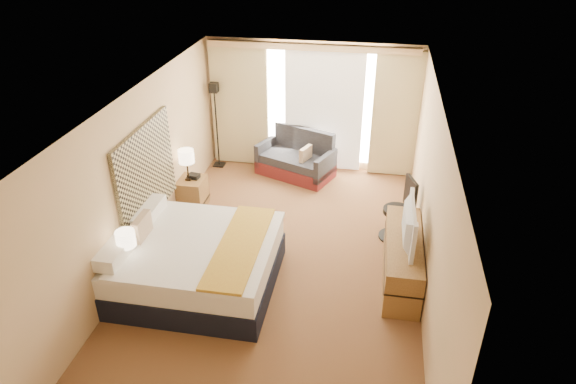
% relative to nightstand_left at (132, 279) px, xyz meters
% --- Properties ---
extents(floor, '(4.20, 7.00, 0.02)m').
position_rel_nightstand_left_xyz_m(floor, '(1.87, 1.05, -0.28)').
color(floor, '#5C281A').
rests_on(floor, ground).
extents(ceiling, '(4.20, 7.00, 0.02)m').
position_rel_nightstand_left_xyz_m(ceiling, '(1.87, 1.05, 2.33)').
color(ceiling, white).
rests_on(ceiling, wall_back).
extents(wall_back, '(4.20, 0.02, 2.60)m').
position_rel_nightstand_left_xyz_m(wall_back, '(1.87, 4.55, 1.02)').
color(wall_back, '#DBAF86').
rests_on(wall_back, ground).
extents(wall_left, '(0.02, 7.00, 2.60)m').
position_rel_nightstand_left_xyz_m(wall_left, '(-0.23, 1.05, 1.02)').
color(wall_left, '#DBAF86').
rests_on(wall_left, ground).
extents(wall_right, '(0.02, 7.00, 2.60)m').
position_rel_nightstand_left_xyz_m(wall_right, '(3.97, 1.05, 1.02)').
color(wall_right, '#DBAF86').
rests_on(wall_right, ground).
extents(headboard, '(0.06, 1.85, 1.50)m').
position_rel_nightstand_left_xyz_m(headboard, '(-0.19, 1.25, 1.01)').
color(headboard, black).
rests_on(headboard, wall_left).
extents(nightstand_left, '(0.45, 0.52, 0.55)m').
position_rel_nightstand_left_xyz_m(nightstand_left, '(0.00, 0.00, 0.00)').
color(nightstand_left, olive).
rests_on(nightstand_left, floor).
extents(nightstand_right, '(0.45, 0.52, 0.55)m').
position_rel_nightstand_left_xyz_m(nightstand_right, '(0.00, 2.50, 0.00)').
color(nightstand_right, olive).
rests_on(nightstand_right, floor).
extents(media_dresser, '(0.50, 1.80, 0.70)m').
position_rel_nightstand_left_xyz_m(media_dresser, '(3.70, 1.05, 0.07)').
color(media_dresser, olive).
rests_on(media_dresser, floor).
extents(window, '(2.30, 0.02, 2.30)m').
position_rel_nightstand_left_xyz_m(window, '(2.12, 4.52, 1.04)').
color(window, white).
rests_on(window, wall_back).
extents(curtains, '(4.12, 0.19, 2.56)m').
position_rel_nightstand_left_xyz_m(curtains, '(1.87, 4.44, 1.13)').
color(curtains, '#C8B98D').
rests_on(curtains, floor).
extents(bed, '(2.19, 2.00, 1.06)m').
position_rel_nightstand_left_xyz_m(bed, '(0.81, 0.40, 0.11)').
color(bed, black).
rests_on(bed, floor).
extents(loveseat, '(1.67, 1.29, 0.93)m').
position_rel_nightstand_left_xyz_m(loveseat, '(1.65, 4.09, 0.03)').
color(loveseat, maroon).
rests_on(loveseat, floor).
extents(floor_lamp, '(0.23, 0.23, 1.79)m').
position_rel_nightstand_left_xyz_m(floor_lamp, '(-0.03, 4.20, 0.99)').
color(floor_lamp, black).
rests_on(floor_lamp, floor).
extents(desk_chair, '(0.53, 0.53, 1.08)m').
position_rel_nightstand_left_xyz_m(desk_chair, '(3.67, 2.13, 0.20)').
color(desk_chair, black).
rests_on(desk_chair, floor).
extents(lamp_left, '(0.26, 0.26, 0.54)m').
position_rel_nightstand_left_xyz_m(lamp_left, '(0.03, -0.02, 0.70)').
color(lamp_left, black).
rests_on(lamp_left, nightstand_left).
extents(lamp_right, '(0.27, 0.27, 0.58)m').
position_rel_nightstand_left_xyz_m(lamp_right, '(-0.04, 2.48, 0.72)').
color(lamp_right, black).
rests_on(lamp_right, nightstand_right).
extents(tissue_box, '(0.16, 0.16, 0.12)m').
position_rel_nightstand_left_xyz_m(tissue_box, '(0.01, -0.16, 0.33)').
color(tissue_box, '#97CEEA').
rests_on(tissue_box, nightstand_left).
extents(telephone, '(0.22, 0.18, 0.08)m').
position_rel_nightstand_left_xyz_m(telephone, '(0.03, 2.55, 0.31)').
color(telephone, black).
rests_on(telephone, nightstand_right).
extents(television, '(0.15, 1.05, 0.60)m').
position_rel_nightstand_left_xyz_m(television, '(3.65, 0.97, 0.73)').
color(television, black).
rests_on(television, media_dresser).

